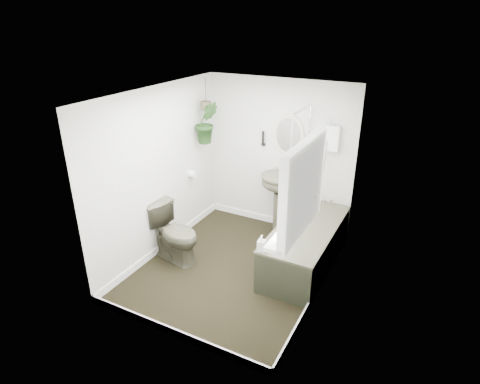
% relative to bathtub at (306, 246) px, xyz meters
% --- Properties ---
extents(floor, '(2.30, 2.80, 0.02)m').
position_rel_bathtub_xyz_m(floor, '(-0.80, -0.50, -0.30)').
color(floor, black).
rests_on(floor, ground).
extents(ceiling, '(2.30, 2.80, 0.02)m').
position_rel_bathtub_xyz_m(ceiling, '(-0.80, -0.50, 2.02)').
color(ceiling, white).
rests_on(ceiling, ground).
extents(wall_back, '(2.30, 0.02, 2.30)m').
position_rel_bathtub_xyz_m(wall_back, '(-0.80, 0.91, 0.86)').
color(wall_back, silver).
rests_on(wall_back, ground).
extents(wall_front, '(2.30, 0.02, 2.30)m').
position_rel_bathtub_xyz_m(wall_front, '(-0.80, -1.91, 0.86)').
color(wall_front, silver).
rests_on(wall_front, ground).
extents(wall_left, '(0.02, 2.80, 2.30)m').
position_rel_bathtub_xyz_m(wall_left, '(-1.96, -0.50, 0.86)').
color(wall_left, silver).
rests_on(wall_left, ground).
extents(wall_right, '(0.02, 2.80, 2.30)m').
position_rel_bathtub_xyz_m(wall_right, '(0.36, -0.50, 0.86)').
color(wall_right, silver).
rests_on(wall_right, ground).
extents(skirting, '(2.30, 2.80, 0.10)m').
position_rel_bathtub_xyz_m(skirting, '(-0.80, -0.50, -0.24)').
color(skirting, white).
rests_on(skirting, floor).
extents(bathtub, '(0.72, 1.72, 0.58)m').
position_rel_bathtub_xyz_m(bathtub, '(0.00, 0.00, 0.00)').
color(bathtub, '#434231').
rests_on(bathtub, floor).
extents(bath_screen, '(0.04, 0.72, 1.40)m').
position_rel_bathtub_xyz_m(bath_screen, '(-0.33, 0.49, 0.99)').
color(bath_screen, silver).
rests_on(bath_screen, bathtub).
extents(shower_box, '(0.20, 0.10, 0.35)m').
position_rel_bathtub_xyz_m(shower_box, '(0.00, 0.84, 1.26)').
color(shower_box, white).
rests_on(shower_box, wall_back).
extents(oval_mirror, '(0.46, 0.03, 0.62)m').
position_rel_bathtub_xyz_m(oval_mirror, '(-0.64, 0.87, 1.21)').
color(oval_mirror, '#BFB99C').
rests_on(oval_mirror, wall_back).
extents(wall_sconce, '(0.04, 0.04, 0.22)m').
position_rel_bathtub_xyz_m(wall_sconce, '(-1.04, 0.86, 1.11)').
color(wall_sconce, black).
rests_on(wall_sconce, wall_back).
extents(toilet_roll_holder, '(0.11, 0.11, 0.11)m').
position_rel_bathtub_xyz_m(toilet_roll_holder, '(-1.90, 0.20, 0.61)').
color(toilet_roll_holder, white).
rests_on(toilet_roll_holder, wall_left).
extents(window_recess, '(0.08, 1.00, 0.90)m').
position_rel_bathtub_xyz_m(window_recess, '(0.29, -1.20, 1.36)').
color(window_recess, white).
rests_on(window_recess, wall_right).
extents(window_sill, '(0.18, 1.00, 0.04)m').
position_rel_bathtub_xyz_m(window_sill, '(0.22, -1.20, 0.94)').
color(window_sill, white).
rests_on(window_sill, wall_right).
extents(window_blinds, '(0.01, 0.86, 0.76)m').
position_rel_bathtub_xyz_m(window_blinds, '(0.24, -1.20, 1.36)').
color(window_blinds, white).
rests_on(window_blinds, wall_right).
extents(toilet, '(0.85, 0.60, 0.79)m').
position_rel_bathtub_xyz_m(toilet, '(-1.64, -0.66, 0.11)').
color(toilet, '#434231').
rests_on(toilet, floor).
extents(pedestal_sink, '(0.58, 0.50, 0.96)m').
position_rel_bathtub_xyz_m(pedestal_sink, '(-0.64, 0.63, 0.19)').
color(pedestal_sink, '#434231').
rests_on(pedestal_sink, floor).
extents(sill_plant, '(0.25, 0.22, 0.26)m').
position_rel_bathtub_xyz_m(sill_plant, '(0.23, -0.90, 1.09)').
color(sill_plant, black).
rests_on(sill_plant, window_sill).
extents(hanging_plant, '(0.44, 0.43, 0.62)m').
position_rel_bathtub_xyz_m(hanging_plant, '(-1.77, 0.45, 1.36)').
color(hanging_plant, black).
rests_on(hanging_plant, ceiling).
extents(soap_bottle, '(0.10, 0.10, 0.20)m').
position_rel_bathtub_xyz_m(soap_bottle, '(-0.29, -0.79, 0.39)').
color(soap_bottle, black).
rests_on(soap_bottle, bathtub).
extents(hanging_pot, '(0.16, 0.16, 0.12)m').
position_rel_bathtub_xyz_m(hanging_pot, '(-1.77, 0.45, 1.61)').
color(hanging_pot, '#443D2D').
rests_on(hanging_pot, ceiling).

